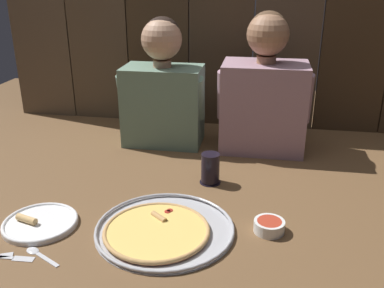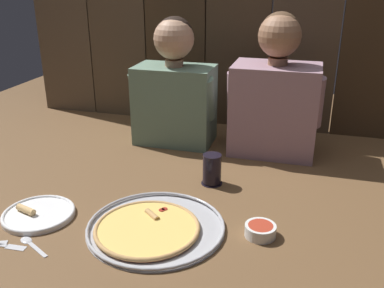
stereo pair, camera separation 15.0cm
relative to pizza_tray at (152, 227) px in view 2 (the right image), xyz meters
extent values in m
plane|color=brown|center=(0.06, 0.18, -0.01)|extent=(3.20, 3.20, 0.00)
cylinder|color=#B2B2B7|center=(0.01, 0.01, -0.01)|extent=(0.43, 0.43, 0.01)
torus|color=#B2B2B7|center=(0.01, 0.01, 0.00)|extent=(0.43, 0.43, 0.01)
cylinder|color=#B23823|center=(-0.01, -0.01, 0.00)|extent=(0.32, 0.32, 0.00)
cylinder|color=#EFC660|center=(-0.01, -0.01, 0.00)|extent=(0.31, 0.31, 0.01)
torus|color=tan|center=(-0.01, -0.01, 0.00)|extent=(0.33, 0.33, 0.01)
cube|color=#F4D170|center=(0.01, 0.09, 0.00)|extent=(0.11, 0.11, 0.01)
cylinder|color=tan|center=(-0.02, 0.06, 0.01)|extent=(0.06, 0.06, 0.02)
cylinder|color=#A3281E|center=(0.00, 0.10, 0.01)|extent=(0.02, 0.02, 0.00)
cylinder|color=#A3281E|center=(0.00, 0.09, 0.01)|extent=(0.02, 0.02, 0.00)
cylinder|color=white|center=(-0.38, -0.03, 0.00)|extent=(0.23, 0.23, 0.01)
torus|color=white|center=(-0.38, -0.03, 0.00)|extent=(0.23, 0.23, 0.01)
cylinder|color=tan|center=(-0.42, -0.03, 0.01)|extent=(0.08, 0.04, 0.02)
cylinder|color=black|center=(0.10, 0.35, -0.01)|extent=(0.08, 0.08, 0.01)
cylinder|color=black|center=(0.10, 0.35, 0.05)|extent=(0.07, 0.07, 0.11)
cylinder|color=white|center=(0.32, 0.06, 0.01)|extent=(0.09, 0.09, 0.04)
cylinder|color=#B23823|center=(0.32, 0.06, 0.02)|extent=(0.08, 0.08, 0.02)
cube|color=silver|center=(-0.40, -0.19, -0.01)|extent=(0.04, 0.03, 0.01)
cube|color=silver|center=(-0.35, -0.19, -0.01)|extent=(0.06, 0.03, 0.00)
cube|color=silver|center=(-0.28, -0.19, -0.01)|extent=(0.09, 0.06, 0.01)
ellipsoid|color=silver|center=(-0.34, -0.15, -0.01)|extent=(0.05, 0.05, 0.01)
cube|color=slate|center=(-0.16, 0.73, 0.17)|extent=(0.35, 0.21, 0.35)
cylinder|color=tan|center=(-0.16, 0.73, 0.36)|extent=(0.08, 0.08, 0.03)
sphere|color=tan|center=(-0.16, 0.73, 0.46)|extent=(0.18, 0.18, 0.18)
sphere|color=black|center=(-0.16, 0.74, 0.47)|extent=(0.16, 0.16, 0.16)
cylinder|color=slate|center=(-0.31, 0.69, 0.22)|extent=(0.08, 0.12, 0.21)
cylinder|color=slate|center=(-0.01, 0.69, 0.22)|extent=(0.08, 0.13, 0.21)
cube|color=gray|center=(0.29, 0.73, 0.18)|extent=(0.36, 0.24, 0.38)
cylinder|color=#9E7051|center=(0.29, 0.73, 0.39)|extent=(0.08, 0.08, 0.03)
sphere|color=#9E7051|center=(0.29, 0.73, 0.49)|extent=(0.17, 0.17, 0.17)
sphere|color=brown|center=(0.29, 0.74, 0.50)|extent=(0.16, 0.16, 0.16)
cylinder|color=gray|center=(0.13, 0.69, 0.24)|extent=(0.08, 0.11, 0.22)
cylinder|color=gray|center=(0.45, 0.69, 0.24)|extent=(0.08, 0.11, 0.22)
cube|color=brown|center=(-0.88, 1.04, 0.57)|extent=(0.31, 0.03, 1.16)
cube|color=brown|center=(-0.57, 1.04, 0.57)|extent=(0.31, 0.03, 1.16)
cube|color=#443220|center=(-0.25, 1.04, 0.57)|extent=(0.31, 0.03, 1.16)
cube|color=#493725|center=(0.06, 1.04, 0.57)|extent=(0.31, 0.03, 1.16)
cube|color=brown|center=(0.38, 1.04, 0.57)|extent=(0.31, 0.03, 1.16)
cube|color=#402E1C|center=(0.69, 1.04, 0.57)|extent=(0.31, 0.03, 1.16)
camera|label=1|loc=(0.28, -1.09, 0.73)|focal=40.23mm
camera|label=2|loc=(0.42, -1.05, 0.73)|focal=40.23mm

